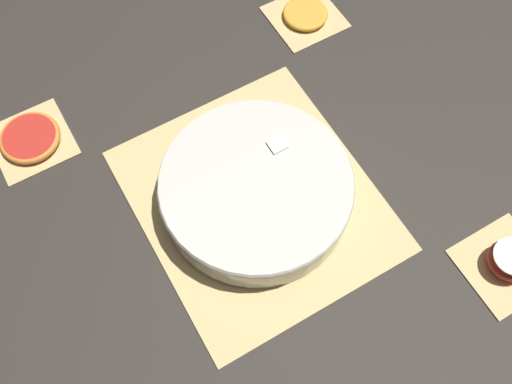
{
  "coord_description": "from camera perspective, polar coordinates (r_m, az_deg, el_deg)",
  "views": [
    {
      "loc": [
        0.36,
        -0.21,
        0.87
      ],
      "look_at": [
        0.0,
        0.0,
        0.03
      ],
      "focal_mm": 42.0,
      "sensor_mm": 36.0,
      "label": 1
    }
  ],
  "objects": [
    {
      "name": "fruit_salad_bowl",
      "position": [
        0.92,
        0.04,
        0.29
      ],
      "size": [
        0.3,
        0.3,
        0.07
      ],
      "color": "silver",
      "rests_on": "bamboo_mat_center"
    },
    {
      "name": "bamboo_mat_center",
      "position": [
        0.96,
        -0.0,
        -0.73
      ],
      "size": [
        0.41,
        0.36,
        0.01
      ],
      "color": "#D6B775",
      "rests_on": "ground_plane"
    },
    {
      "name": "apple_half",
      "position": [
        0.97,
        23.02,
        -5.97
      ],
      "size": [
        0.07,
        0.07,
        0.04
      ],
      "color": "#B72D23",
      "rests_on": "coaster_mat_far_right"
    },
    {
      "name": "coaster_mat_near_left",
      "position": [
        1.08,
        -20.58,
        4.6
      ],
      "size": [
        0.13,
        0.13,
        0.01
      ],
      "color": "#D6B775",
      "rests_on": "ground_plane"
    },
    {
      "name": "ground_plane",
      "position": [
        0.96,
        -0.0,
        -0.8
      ],
      "size": [
        6.0,
        6.0,
        0.0
      ],
      "primitive_type": "plane",
      "color": "#2D2823"
    },
    {
      "name": "orange_slice_whole",
      "position": [
        1.17,
        4.72,
        16.57
      ],
      "size": [
        0.08,
        0.08,
        0.01
      ],
      "color": "#F9A338",
      "rests_on": "coaster_mat_far_left"
    },
    {
      "name": "coaster_mat_far_left",
      "position": [
        1.18,
        4.69,
        16.31
      ],
      "size": [
        0.13,
        0.13,
        0.01
      ],
      "color": "#D6B775",
      "rests_on": "ground_plane"
    },
    {
      "name": "coaster_mat_far_right",
      "position": [
        0.99,
        22.57,
        -6.42
      ],
      "size": [
        0.13,
        0.13,
        0.01
      ],
      "color": "#D6B775",
      "rests_on": "ground_plane"
    },
    {
      "name": "grapefruit_slice",
      "position": [
        1.07,
        -20.73,
        4.85
      ],
      "size": [
        0.1,
        0.1,
        0.01
      ],
      "color": "red",
      "rests_on": "coaster_mat_near_left"
    }
  ]
}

